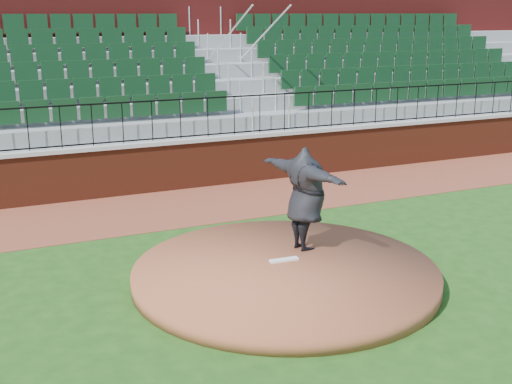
# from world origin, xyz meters

# --- Properties ---
(ground) EXTENTS (90.00, 90.00, 0.00)m
(ground) POSITION_xyz_m (0.00, 0.00, 0.00)
(ground) COLOR #1D4814
(ground) RESTS_ON ground
(warning_track) EXTENTS (34.00, 3.20, 0.01)m
(warning_track) POSITION_xyz_m (0.00, 5.40, 0.01)
(warning_track) COLOR brown
(warning_track) RESTS_ON ground
(field_wall) EXTENTS (34.00, 0.35, 1.20)m
(field_wall) POSITION_xyz_m (0.00, 7.00, 0.60)
(field_wall) COLOR maroon
(field_wall) RESTS_ON ground
(wall_cap) EXTENTS (34.00, 0.45, 0.10)m
(wall_cap) POSITION_xyz_m (0.00, 7.00, 1.25)
(wall_cap) COLOR #B7B7B7
(wall_cap) RESTS_ON field_wall
(wall_railing) EXTENTS (34.00, 0.05, 1.00)m
(wall_railing) POSITION_xyz_m (0.00, 7.00, 1.80)
(wall_railing) COLOR black
(wall_railing) RESTS_ON wall_cap
(seating_stands) EXTENTS (34.00, 5.10, 4.60)m
(seating_stands) POSITION_xyz_m (0.00, 9.72, 2.30)
(seating_stands) COLOR gray
(seating_stands) RESTS_ON ground
(concourse_wall) EXTENTS (34.00, 0.50, 5.50)m
(concourse_wall) POSITION_xyz_m (0.00, 12.52, 2.75)
(concourse_wall) COLOR maroon
(concourse_wall) RESTS_ON ground
(pitchers_mound) EXTENTS (5.18, 5.18, 0.25)m
(pitchers_mound) POSITION_xyz_m (0.05, 0.39, 0.12)
(pitchers_mound) COLOR brown
(pitchers_mound) RESTS_ON ground
(pitching_rubber) EXTENTS (0.52, 0.16, 0.03)m
(pitching_rubber) POSITION_xyz_m (0.16, 0.67, 0.27)
(pitching_rubber) COLOR white
(pitching_rubber) RESTS_ON pitchers_mound
(pitcher) EXTENTS (0.99, 2.40, 1.89)m
(pitcher) POSITION_xyz_m (0.77, 1.06, 1.20)
(pitcher) COLOR black
(pitcher) RESTS_ON pitchers_mound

